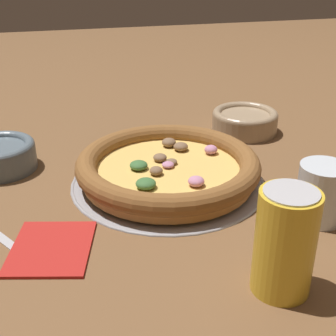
# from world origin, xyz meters

# --- Properties ---
(ground_plane) EXTENTS (3.00, 3.00, 0.00)m
(ground_plane) POSITION_xyz_m (0.00, 0.00, 0.00)
(ground_plane) COLOR brown
(pizza_tray) EXTENTS (0.31, 0.31, 0.01)m
(pizza_tray) POSITION_xyz_m (0.00, 0.00, 0.00)
(pizza_tray) COLOR #9E9EA3
(pizza_tray) RESTS_ON ground_plane
(pizza) EXTENTS (0.29, 0.29, 0.04)m
(pizza) POSITION_xyz_m (0.00, -0.00, 0.03)
(pizza) COLOR #BC7F42
(pizza) RESTS_ON pizza_tray
(bowl_near) EXTENTS (0.13, 0.13, 0.05)m
(bowl_near) POSITION_xyz_m (0.18, -0.21, 0.02)
(bowl_near) COLOR #9E8466
(bowl_near) RESTS_ON ground_plane
(drinking_cup) EXTENTS (0.07, 0.07, 0.08)m
(drinking_cup) POSITION_xyz_m (-0.16, -0.18, 0.04)
(drinking_cup) COLOR silver
(drinking_cup) RESTS_ON ground_plane
(napkin) EXTENTS (0.14, 0.13, 0.01)m
(napkin) POSITION_xyz_m (-0.14, 0.19, 0.00)
(napkin) COLOR #B2231E
(napkin) RESTS_ON ground_plane
(fork) EXTENTS (0.17, 0.11, 0.00)m
(fork) POSITION_xyz_m (-0.11, 0.25, 0.00)
(fork) COLOR #B7B7BC
(fork) RESTS_ON ground_plane
(beverage_can) EXTENTS (0.07, 0.07, 0.12)m
(beverage_can) POSITION_xyz_m (-0.28, -0.06, 0.06)
(beverage_can) COLOR gold
(beverage_can) RESTS_ON ground_plane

